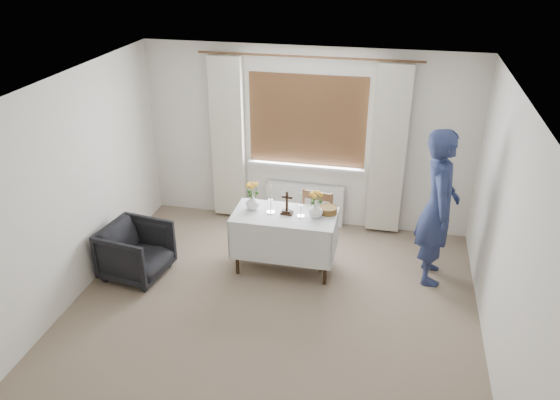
# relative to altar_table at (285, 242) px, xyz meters

# --- Properties ---
(ground) EXTENTS (5.00, 5.00, 0.00)m
(ground) POSITION_rel_altar_table_xyz_m (0.04, -1.20, -0.38)
(ground) COLOR #806958
(ground) RESTS_ON ground
(altar_table) EXTENTS (1.24, 0.64, 0.76)m
(altar_table) POSITION_rel_altar_table_xyz_m (0.00, 0.00, 0.00)
(altar_table) COLOR silver
(altar_table) RESTS_ON ground
(wooden_chair) EXTENTS (0.49, 0.49, 0.92)m
(wooden_chair) POSITION_rel_altar_table_xyz_m (0.30, 0.21, 0.08)
(wooden_chair) COLOR brown
(wooden_chair) RESTS_ON ground
(armchair) EXTENTS (0.82, 0.81, 0.66)m
(armchair) POSITION_rel_altar_table_xyz_m (-1.72, -0.53, -0.05)
(armchair) COLOR black
(armchair) RESTS_ON ground
(person) EXTENTS (0.48, 0.71, 1.89)m
(person) POSITION_rel_altar_table_xyz_m (1.76, 0.21, 0.56)
(person) COLOR navy
(person) RESTS_ON ground
(radiator) EXTENTS (1.10, 0.10, 0.60)m
(radiator) POSITION_rel_altar_table_xyz_m (0.04, 1.22, -0.08)
(radiator) COLOR silver
(radiator) RESTS_ON ground
(wooden_cross) EXTENTS (0.15, 0.11, 0.30)m
(wooden_cross) POSITION_rel_altar_table_xyz_m (0.02, 0.01, 0.53)
(wooden_cross) COLOR black
(wooden_cross) RESTS_ON altar_table
(candlestick_left) EXTENTS (0.10, 0.10, 0.36)m
(candlestick_left) POSITION_rel_altar_table_xyz_m (-0.17, 0.00, 0.56)
(candlestick_left) COLOR white
(candlestick_left) RESTS_ON altar_table
(candlestick_right) EXTENTS (0.10, 0.10, 0.31)m
(candlestick_right) POSITION_rel_altar_table_xyz_m (0.20, -0.02, 0.54)
(candlestick_right) COLOR white
(candlestick_right) RESTS_ON altar_table
(flower_vase_left) EXTENTS (0.22, 0.22, 0.18)m
(flower_vase_left) POSITION_rel_altar_table_xyz_m (-0.41, 0.05, 0.47)
(flower_vase_left) COLOR white
(flower_vase_left) RESTS_ON altar_table
(flower_vase_right) EXTENTS (0.18, 0.18, 0.18)m
(flower_vase_right) POSITION_rel_altar_table_xyz_m (0.37, 0.01, 0.47)
(flower_vase_right) COLOR white
(flower_vase_right) RESTS_ON altar_table
(wicker_basket) EXTENTS (0.28, 0.28, 0.08)m
(wicker_basket) POSITION_rel_altar_table_xyz_m (0.50, 0.14, 0.42)
(wicker_basket) COLOR brown
(wicker_basket) RESTS_ON altar_table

